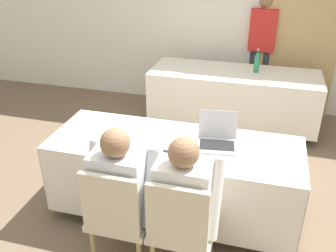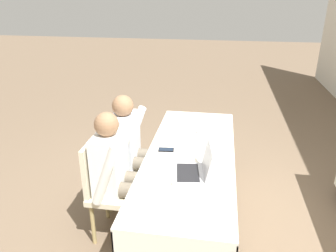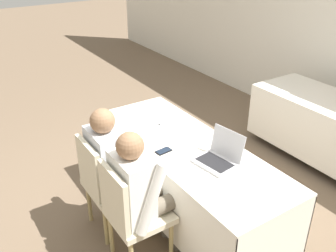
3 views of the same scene
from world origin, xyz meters
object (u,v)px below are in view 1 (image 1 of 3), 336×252
Objects in this scene: water_bottle at (257,62)px; laptop at (217,140)px; cell_phone at (163,155)px; chair_near_left at (119,214)px; person_white_shirt at (185,198)px; chair_near_right at (181,226)px; person_red_shirt at (262,45)px; person_checkered_shirt at (123,187)px.

laptop is at bearing -95.77° from water_bottle.
cell_phone is 0.56m from chair_near_left.
cell_phone is 0.45m from person_white_shirt.
laptop is 0.80m from chair_near_right.
person_red_shirt reaches higher than chair_near_left.
cell_phone is at bearing -104.65° from water_bottle.
laptop is 2.47× the size of cell_phone.
chair_near_left is 0.19m from person_checkered_shirt.
chair_near_left reaches higher than cell_phone.
person_checkered_shirt is (-0.76, -2.53, -0.21)m from water_bottle.
water_bottle is at bearing -106.69° from person_checkered_shirt.
chair_near_left is at bearing -106.07° from water_bottle.
chair_near_right is 0.57× the size of person_red_shirt.
person_checkered_shirt reaches higher than chair_near_left.
cell_phone is (-0.38, -0.28, -0.04)m from laptop.
chair_near_left is at bearing -98.33° from person_red_shirt.
cell_phone is 0.16× the size of chair_near_left.
chair_near_left is 0.49m from person_white_shirt.
person_red_shirt is (0.21, 2.50, 0.13)m from laptop.
person_red_shirt is (0.02, 0.61, 0.04)m from water_bottle.
person_checkered_shirt reaches higher than laptop.
person_red_shirt is at bearing -95.74° from chair_near_right.
laptop is 0.30× the size of person_white_shirt.
person_checkered_shirt reaches higher than cell_phone.
water_bottle reaches higher than cell_phone.
laptop reaches higher than cell_phone.
laptop is 0.86m from person_checkered_shirt.
water_bottle is 2.76m from chair_near_left.
laptop is at bearing -89.66° from person_red_shirt.
laptop is 1.21× the size of water_bottle.
person_white_shirt is 0.73× the size of person_red_shirt.
chair_near_left and chair_near_right have the same top height.
person_checkered_shirt is (-0.57, -0.64, -0.13)m from laptop.
chair_near_left is 1.00× the size of chair_near_right.
water_bottle is 0.25× the size of person_checkered_shirt.
laptop reaches higher than chair_near_right.
person_red_shirt reaches higher than person_white_shirt.
person_checkered_shirt is 3.24m from person_red_shirt.
laptop is at bearing -127.41° from chair_near_left.
chair_near_right is 0.19m from person_white_shirt.
laptop reaches higher than chair_near_left.
person_white_shirt is at bearing -59.73° from cell_phone.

